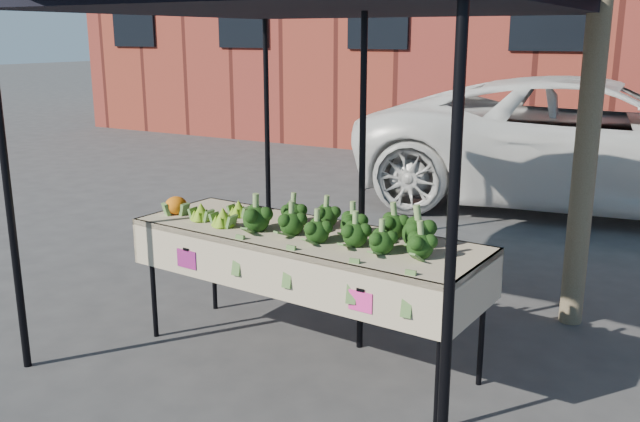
{
  "coord_description": "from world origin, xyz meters",
  "views": [
    {
      "loc": [
        2.02,
        -3.75,
        2.15
      ],
      "look_at": [
        -0.22,
        0.15,
        1.0
      ],
      "focal_mm": 38.71,
      "sensor_mm": 36.0,
      "label": 1
    }
  ],
  "objects": [
    {
      "name": "broccoli_heap",
      "position": [
        0.05,
        -0.02,
        1.01
      ],
      "size": [
        1.34,
        0.54,
        0.22
      ],
      "primitive_type": "ellipsoid",
      "color": "black",
      "rests_on": "table"
    },
    {
      "name": "romanesco_cluster",
      "position": [
        -0.89,
        -0.06,
        0.99
      ],
      "size": [
        0.4,
        0.44,
        0.17
      ],
      "primitive_type": "ellipsoid",
      "color": "#70B225",
      "rests_on": "table"
    },
    {
      "name": "table",
      "position": [
        -0.22,
        -0.05,
        0.45
      ],
      "size": [
        2.45,
        0.97,
        0.9
      ],
      "color": "#C5B294",
      "rests_on": "ground"
    },
    {
      "name": "canopy",
      "position": [
        -0.33,
        0.38,
        1.37
      ],
      "size": [
        3.16,
        3.16,
        2.74
      ],
      "primitive_type": null,
      "color": "black",
      "rests_on": "ground"
    },
    {
      "name": "ground",
      "position": [
        0.0,
        0.0,
        0.0
      ],
      "size": [
        90.0,
        90.0,
        0.0
      ],
      "primitive_type": "plane",
      "color": "#343437"
    },
    {
      "name": "cauliflower_pair",
      "position": [
        -1.27,
        -0.1,
        0.98
      ],
      "size": [
        0.17,
        0.17,
        0.15
      ],
      "primitive_type": "ellipsoid",
      "color": "orange",
      "rests_on": "table"
    }
  ]
}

